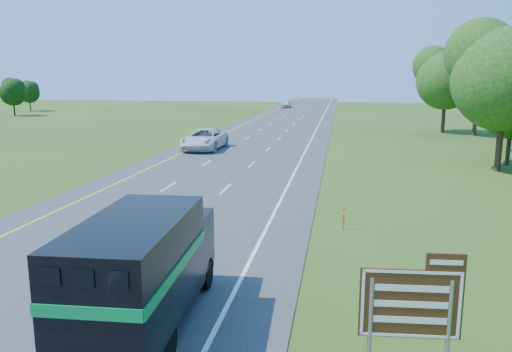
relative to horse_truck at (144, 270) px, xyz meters
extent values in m
cube|color=#38383A|center=(-3.71, 38.49, -1.76)|extent=(15.00, 260.00, 0.04)
cube|color=yellow|center=(-9.21, 38.49, -1.73)|extent=(0.15, 260.00, 0.01)
cube|color=white|center=(1.79, 38.49, -1.73)|extent=(0.15, 260.00, 0.01)
cylinder|color=black|center=(-1.11, 2.92, -1.24)|extent=(0.37, 1.02, 1.00)
cylinder|color=black|center=(0.81, 3.01, -1.24)|extent=(0.37, 1.02, 1.00)
cylinder|color=black|center=(-0.89, -1.46, -1.24)|extent=(0.37, 1.02, 1.00)
cylinder|color=black|center=(1.03, -1.36, -1.24)|extent=(0.37, 1.02, 1.00)
cube|color=black|center=(0.00, 0.05, -1.13)|extent=(2.55, 7.40, 0.26)
cube|color=black|center=(-0.14, 2.87, -0.13)|extent=(2.32, 1.75, 1.73)
cube|color=black|center=(-0.19, 3.71, 0.32)|extent=(2.01, 0.15, 0.55)
cube|color=black|center=(0.03, -0.59, 0.26)|extent=(2.54, 5.40, 2.51)
cube|color=#078238|center=(0.16, -3.25, 0.38)|extent=(2.28, 0.15, 0.27)
cube|color=#078238|center=(-1.13, -0.65, 0.38)|extent=(0.30, 5.29, 0.27)
cube|color=#078238|center=(1.19, -0.53, 0.38)|extent=(0.30, 5.29, 0.27)
cube|color=black|center=(-0.52, -3.29, 1.10)|extent=(0.41, 0.06, 0.37)
cube|color=black|center=(0.16, -3.25, 1.10)|extent=(0.41, 0.06, 0.37)
cube|color=black|center=(0.85, -3.22, 1.10)|extent=(0.41, 0.06, 0.37)
imported|color=silver|center=(-7.81, 34.29, -0.75)|extent=(3.36, 7.15, 1.98)
imported|color=silver|center=(-7.77, 106.45, -0.93)|extent=(2.31, 4.88, 1.61)
cylinder|color=gray|center=(5.64, -2.17, -0.36)|extent=(0.09, 0.09, 2.84)
cylinder|color=gray|center=(7.15, -2.06, -0.36)|extent=(0.09, 0.09, 2.84)
cube|color=#4E2410|center=(6.40, -2.12, 0.54)|extent=(1.99, 0.21, 1.42)
cube|color=#4E2410|center=(7.01, -2.07, 1.43)|extent=(0.76, 0.12, 0.34)
cube|color=white|center=(6.40, -2.15, 0.54)|extent=(1.89, 0.16, 1.37)
cube|color=orange|center=(5.22, 10.24, -1.27)|extent=(0.07, 0.04, 1.02)
cube|color=white|center=(5.22, 10.24, -0.99)|extent=(0.08, 0.05, 0.11)
camera|label=1|loc=(4.93, -11.59, 4.86)|focal=35.00mm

